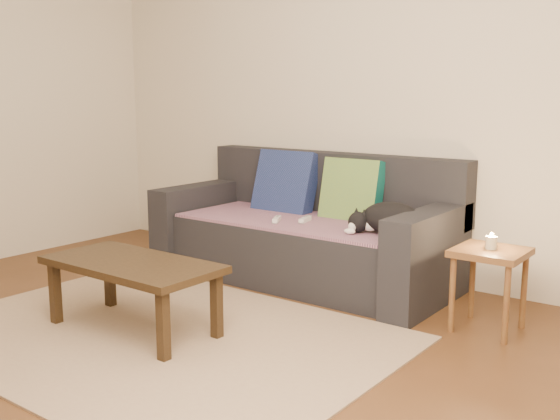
% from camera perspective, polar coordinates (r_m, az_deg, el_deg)
% --- Properties ---
extents(ground, '(4.50, 4.50, 0.00)m').
position_cam_1_polar(ground, '(3.57, -12.60, -11.39)').
color(ground, brown).
rests_on(ground, ground).
extents(back_wall, '(4.50, 0.04, 2.60)m').
position_cam_1_polar(back_wall, '(4.85, 5.31, 10.16)').
color(back_wall, beige).
rests_on(back_wall, ground).
extents(sofa, '(2.10, 0.94, 0.87)m').
position_cam_1_polar(sofa, '(4.60, 2.30, -2.24)').
color(sofa, '#232328').
rests_on(sofa, ground).
extents(throw_blanket, '(1.66, 0.74, 0.02)m').
position_cam_1_polar(throw_blanket, '(4.50, 1.64, -0.93)').
color(throw_blanket, '#412647').
rests_on(throw_blanket, sofa).
extents(cushion_navy, '(0.48, 0.26, 0.50)m').
position_cam_1_polar(cushion_navy, '(4.86, 0.46, 2.28)').
color(cushion_navy, '#11234C').
rests_on(cushion_navy, throw_blanket).
extents(cushion_green, '(0.43, 0.20, 0.45)m').
position_cam_1_polar(cushion_green, '(4.54, 6.26, 1.67)').
color(cushion_green, '#0D5754').
rests_on(cushion_green, throw_blanket).
extents(cat, '(0.46, 0.34, 0.20)m').
position_cam_1_polar(cat, '(4.07, 9.42, -0.75)').
color(cat, black).
rests_on(cat, throw_blanket).
extents(wii_remote_a, '(0.10, 0.15, 0.03)m').
position_cam_1_polar(wii_remote_a, '(4.41, -0.29, -0.83)').
color(wii_remote_a, white).
rests_on(wii_remote_a, throw_blanket).
extents(wii_remote_b, '(0.07, 0.15, 0.03)m').
position_cam_1_polar(wii_remote_b, '(4.42, 2.21, -0.83)').
color(wii_remote_b, white).
rests_on(wii_remote_b, throw_blanket).
extents(side_table, '(0.37, 0.37, 0.46)m').
position_cam_1_polar(side_table, '(3.76, 17.82, -4.46)').
color(side_table, brown).
rests_on(side_table, ground).
extents(candle, '(0.06, 0.06, 0.09)m').
position_cam_1_polar(candle, '(3.73, 17.91, -2.70)').
color(candle, beige).
rests_on(candle, side_table).
extents(rug, '(2.50, 1.80, 0.01)m').
position_cam_1_polar(rug, '(3.66, -10.79, -10.68)').
color(rug, tan).
rests_on(rug, ground).
extents(coffee_table, '(1.00, 0.50, 0.40)m').
position_cam_1_polar(coffee_table, '(3.65, -12.75, -5.11)').
color(coffee_table, '#332413').
rests_on(coffee_table, rug).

